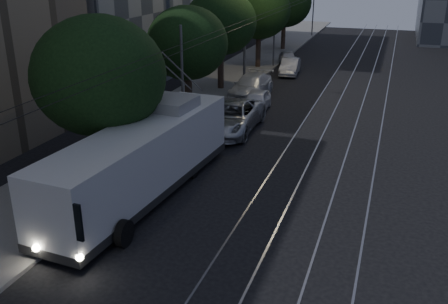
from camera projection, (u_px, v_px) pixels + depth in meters
ground at (211, 251)px, 16.56m from camera, size 120.00×120.00×0.00m
sidewalk at (211, 91)px, 36.44m from camera, size 5.00×90.00×0.15m
tram_rails at (350, 104)px, 33.41m from camera, size 4.52×90.00×0.02m
overhead_wires at (245, 46)px, 34.44m from camera, size 2.23×90.00×6.00m
trolleybus at (144, 159)px, 19.96m from camera, size 3.18×11.58×5.63m
pickup_silver at (231, 117)px, 27.86m from camera, size 2.85×6.00×1.65m
car_white_a at (257, 101)px, 31.67m from camera, size 1.90×3.93×1.29m
car_white_b at (251, 86)px, 34.77m from camera, size 2.23×5.36×1.55m
car_white_c at (290, 67)px, 41.65m from camera, size 1.75×4.12×1.32m
car_white_d at (288, 58)px, 45.30m from camera, size 2.55×4.00×1.27m
tree_1 at (99, 76)px, 20.66m from camera, size 5.57×5.57×7.05m
tree_2 at (187, 43)px, 28.86m from camera, size 4.75×4.75×6.66m
tree_3 at (221, 22)px, 35.23m from camera, size 5.11×5.11×7.18m
tree_4 at (259, 11)px, 42.49m from camera, size 5.33×5.33×7.36m
tree_5 at (285, 3)px, 51.24m from camera, size 5.52×5.52×7.34m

